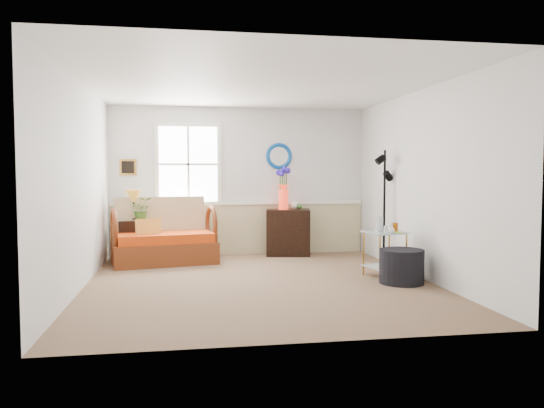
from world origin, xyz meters
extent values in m
cube|color=brown|center=(0.00, 0.00, 0.00)|extent=(4.50, 5.00, 0.01)
cube|color=white|center=(0.00, 0.00, 2.60)|extent=(4.50, 5.00, 0.01)
cube|color=silver|center=(0.00, 2.50, 1.30)|extent=(4.50, 0.01, 2.60)
cube|color=silver|center=(0.00, -2.50, 1.30)|extent=(4.50, 0.01, 2.60)
cube|color=silver|center=(-2.25, 0.00, 1.30)|extent=(0.01, 5.00, 2.60)
cube|color=silver|center=(2.25, 0.00, 1.30)|extent=(0.01, 5.00, 2.60)
cube|color=tan|center=(0.00, 2.48, 0.45)|extent=(4.46, 0.02, 0.90)
cube|color=white|center=(0.00, 2.47, 0.92)|extent=(4.46, 0.04, 0.06)
cube|color=#BE8532|center=(-1.92, 2.48, 1.55)|extent=(0.28, 0.03, 0.28)
torus|color=#1462A8|center=(0.70, 2.48, 1.75)|extent=(0.47, 0.07, 0.47)
imported|color=#366D28|center=(-1.67, 2.03, 0.82)|extent=(0.41, 0.44, 0.29)
cylinder|color=black|center=(1.85, -0.31, 0.22)|extent=(0.72, 0.72, 0.45)
camera|label=1|loc=(-0.97, -6.86, 1.47)|focal=35.00mm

